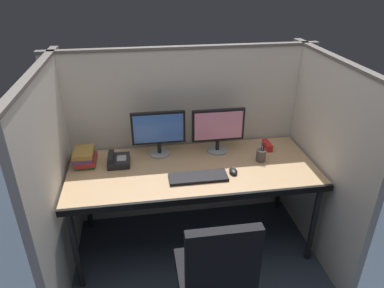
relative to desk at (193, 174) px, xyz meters
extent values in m
plane|color=#2D3847|center=(0.00, -0.29, -0.69)|extent=(8.00, 8.00, 0.00)
cube|color=beige|center=(0.00, 0.46, 0.08)|extent=(2.20, 0.05, 1.55)
cube|color=#605B56|center=(0.00, 0.46, 0.87)|extent=(2.21, 0.06, 0.02)
cube|color=beige|center=(-0.99, -0.09, 0.08)|extent=(0.05, 1.40, 1.55)
cube|color=#605B56|center=(-0.99, -0.09, 0.87)|extent=(0.06, 1.41, 0.02)
cube|color=beige|center=(0.99, -0.09, 0.08)|extent=(0.05, 1.40, 1.55)
cube|color=#605B56|center=(0.99, -0.09, 0.87)|extent=(0.06, 1.41, 0.02)
cube|color=tan|center=(0.00, 0.01, 0.03)|extent=(1.90, 0.80, 0.04)
cube|color=black|center=(0.00, -0.38, 0.03)|extent=(1.90, 0.02, 0.05)
cylinder|color=black|center=(-0.89, -0.33, -0.34)|extent=(0.04, 0.04, 0.70)
cylinder|color=black|center=(0.89, -0.33, -0.34)|extent=(0.04, 0.04, 0.70)
cylinder|color=black|center=(-0.89, 0.35, -0.34)|extent=(0.04, 0.04, 0.70)
cylinder|color=black|center=(0.89, 0.35, -0.34)|extent=(0.04, 0.04, 0.70)
cube|color=black|center=(0.00, -0.79, -0.23)|extent=(0.44, 0.44, 0.07)
cube|color=black|center=(0.00, -0.98, 0.04)|extent=(0.40, 0.06, 0.48)
cylinder|color=gray|center=(-0.24, 0.27, 0.06)|extent=(0.17, 0.17, 0.01)
cylinder|color=black|center=(-0.24, 0.27, 0.11)|extent=(0.03, 0.03, 0.09)
cube|color=black|center=(-0.24, 0.27, 0.29)|extent=(0.43, 0.03, 0.27)
cube|color=#3F72D8|center=(-0.24, 0.25, 0.29)|extent=(0.39, 0.01, 0.23)
cylinder|color=gray|center=(0.24, 0.25, 0.06)|extent=(0.17, 0.17, 0.01)
cylinder|color=black|center=(0.24, 0.25, 0.11)|extent=(0.03, 0.03, 0.09)
cube|color=black|center=(0.24, 0.25, 0.29)|extent=(0.43, 0.03, 0.27)
cube|color=pink|center=(0.24, 0.23, 0.29)|extent=(0.39, 0.01, 0.23)
cube|color=black|center=(0.01, -0.14, 0.06)|extent=(0.43, 0.15, 0.02)
ellipsoid|color=black|center=(0.29, -0.11, 0.07)|extent=(0.06, 0.10, 0.03)
cylinder|color=#59595B|center=(0.29, -0.09, 0.08)|extent=(0.01, 0.01, 0.01)
cylinder|color=#4C4742|center=(0.55, 0.04, 0.10)|extent=(0.08, 0.08, 0.09)
cylinder|color=red|center=(0.56, 0.03, 0.14)|extent=(0.01, 0.01, 0.16)
cylinder|color=#263FB2|center=(0.55, 0.04, 0.14)|extent=(0.01, 0.01, 0.15)
cylinder|color=black|center=(0.56, 0.02, 0.14)|extent=(0.01, 0.01, 0.16)
cube|color=#26723F|center=(-0.82, 0.21, 0.06)|extent=(0.15, 0.21, 0.02)
cube|color=#B22626|center=(-0.81, 0.19, 0.09)|extent=(0.15, 0.21, 0.03)
cube|color=#4C3366|center=(-0.83, 0.20, 0.12)|extent=(0.15, 0.21, 0.03)
cube|color=olive|center=(-0.83, 0.20, 0.15)|extent=(0.15, 0.21, 0.04)
cube|color=black|center=(-0.57, 0.16, 0.08)|extent=(0.17, 0.19, 0.06)
cube|color=black|center=(-0.62, 0.16, 0.12)|extent=(0.04, 0.17, 0.03)
cube|color=gray|center=(-0.54, 0.15, 0.11)|extent=(0.07, 0.09, 0.00)
cube|color=red|center=(0.67, 0.23, 0.08)|extent=(0.04, 0.15, 0.06)
camera|label=1|loc=(-0.37, -2.29, 1.46)|focal=33.01mm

